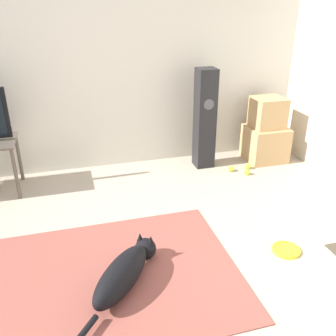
# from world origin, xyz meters

# --- Properties ---
(ground_plane) EXTENTS (12.00, 12.00, 0.00)m
(ground_plane) POSITION_xyz_m (0.00, 0.00, 0.00)
(ground_plane) COLOR #B2A38E
(wall_back) EXTENTS (8.00, 0.06, 2.55)m
(wall_back) POSITION_xyz_m (0.00, 2.10, 1.27)
(wall_back) COLOR beige
(wall_back) RESTS_ON ground_plane
(area_rug) EXTENTS (1.75, 1.40, 0.01)m
(area_rug) POSITION_xyz_m (0.06, 0.11, 0.00)
(area_rug) COLOR #934C42
(area_rug) RESTS_ON ground_plane
(dog) EXTENTS (0.65, 0.79, 0.24)m
(dog) POSITION_xyz_m (0.11, 0.00, 0.12)
(dog) COLOR black
(dog) RESTS_ON area_rug
(frisbee) EXTENTS (0.22, 0.22, 0.03)m
(frisbee) POSITION_xyz_m (1.40, 0.04, 0.01)
(frisbee) COLOR yellow
(frisbee) RESTS_ON ground_plane
(cardboard_box_lower) EXTENTS (0.46, 0.43, 0.41)m
(cardboard_box_lower) POSITION_xyz_m (2.12, 1.73, 0.21)
(cardboard_box_lower) COLOR tan
(cardboard_box_lower) RESTS_ON ground_plane
(cardboard_box_upper) EXTENTS (0.35, 0.33, 0.35)m
(cardboard_box_upper) POSITION_xyz_m (2.12, 1.74, 0.59)
(cardboard_box_upper) COLOR tan
(cardboard_box_upper) RESTS_ON cardboard_box_lower
(floor_speaker) EXTENTS (0.21, 0.21, 1.13)m
(floor_speaker) POSITION_xyz_m (1.35, 1.77, 0.57)
(floor_speaker) COLOR black
(floor_speaker) RESTS_ON ground_plane
(tennis_ball_by_boxes) EXTENTS (0.07, 0.07, 0.07)m
(tennis_ball_by_boxes) POSITION_xyz_m (1.60, 1.51, 0.03)
(tennis_ball_by_boxes) COLOR #C6E033
(tennis_ball_by_boxes) RESTS_ON ground_plane
(tennis_ball_near_speaker) EXTENTS (0.07, 0.07, 0.07)m
(tennis_ball_near_speaker) POSITION_xyz_m (1.81, 1.52, 0.03)
(tennis_ball_near_speaker) COLOR #C6E033
(tennis_ball_near_speaker) RESTS_ON ground_plane
(tennis_ball_loose_on_carpet) EXTENTS (0.07, 0.07, 0.07)m
(tennis_ball_loose_on_carpet) POSITION_xyz_m (1.73, 1.38, 0.03)
(tennis_ball_loose_on_carpet) COLOR #C6E033
(tennis_ball_loose_on_carpet) RESTS_ON ground_plane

